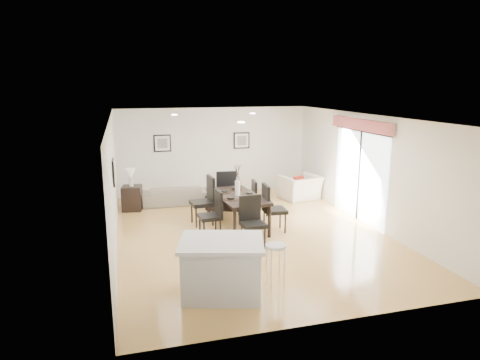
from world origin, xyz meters
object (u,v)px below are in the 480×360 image
object	(u,v)px
dining_table	(237,199)
dining_chair_enear	(271,205)
armchair	(300,187)
side_table	(132,198)
dining_chair_efar	(258,198)
dining_chair_head	(252,218)
kitchen_island	(222,267)
sofa	(176,195)
dining_chair_wfar	(206,198)
dining_chair_foot	(226,190)
dining_chair_wnear	(214,211)
bar_stool	(276,251)
coffee_table	(226,201)

from	to	relation	value
dining_table	dining_chair_enear	bearing A→B (deg)	-41.72
armchair	side_table	xyz separation A→B (m)	(-4.94, 0.13, -0.02)
dining_chair_enear	dining_chair_efar	xyz separation A→B (m)	(0.01, 0.97, -0.07)
dining_chair_head	kitchen_island	distance (m)	2.30
dining_chair_head	side_table	world-z (taller)	dining_chair_head
sofa	dining_chair_wfar	size ratio (longest dim) A/B	1.59
armchair	dining_chair_foot	size ratio (longest dim) A/B	0.93
dining_chair_wnear	dining_chair_foot	distance (m)	1.80
sofa	dining_chair_efar	world-z (taller)	dining_chair_efar
dining_table	sofa	bearing A→B (deg)	109.00
armchair	dining_chair_head	world-z (taller)	dining_chair_head
dining_chair_wnear	side_table	world-z (taller)	dining_chair_wnear
dining_chair_enear	bar_stool	size ratio (longest dim) A/B	1.46
armchair	dining_chair_head	size ratio (longest dim) A/B	1.01
dining_table	dining_chair_wnear	xyz separation A→B (m)	(-0.68, -0.48, -0.13)
dining_table	dining_chair_head	bearing A→B (deg)	-96.76
dining_chair_wnear	kitchen_island	bearing A→B (deg)	-13.49
dining_chair_head	dining_chair_wfar	bearing A→B (deg)	107.80
coffee_table	side_table	bearing A→B (deg)	-167.24
coffee_table	dining_chair_enear	bearing A→B (deg)	-50.53
sofa	dining_chair_enear	distance (m)	3.53
sofa	side_table	size ratio (longest dim) A/B	2.81
dining_chair_wfar	dining_chair_enear	distance (m)	1.66
kitchen_island	bar_stool	bearing A→B (deg)	15.49
sofa	side_table	distance (m)	1.26
sofa	kitchen_island	xyz separation A→B (m)	(0.06, -5.70, 0.20)
dining_chair_enear	dining_chair_foot	world-z (taller)	dining_chair_foot
dining_chair_foot	bar_stool	distance (m)	4.40
dining_chair_wfar	dining_chair_efar	xyz separation A→B (m)	(1.36, -0.00, -0.10)
dining_chair_wfar	dining_chair_foot	xyz separation A→B (m)	(0.67, 0.70, -0.01)
sofa	kitchen_island	world-z (taller)	kitchen_island
armchair	kitchen_island	xyz separation A→B (m)	(-3.65, -5.28, 0.12)
dining_chair_efar	coffee_table	world-z (taller)	dining_chair_efar
armchair	coffee_table	size ratio (longest dim) A/B	1.07
dining_chair_efar	dining_chair_foot	world-z (taller)	dining_chair_foot
armchair	dining_chair_foot	distance (m)	2.70
dining_chair_efar	dining_chair_head	bearing A→B (deg)	162.78
armchair	bar_stool	world-z (taller)	bar_stool
armchair	dining_table	bearing A→B (deg)	27.05
sofa	coffee_table	xyz separation A→B (m)	(1.29, -0.82, -0.07)
dining_chair_foot	bar_stool	xyz separation A→B (m)	(-0.19, -4.40, 0.01)
sofa	dining_chair_wnear	bearing A→B (deg)	100.42
dining_chair_enear	kitchen_island	distance (m)	3.27
armchair	dining_chair_efar	xyz separation A→B (m)	(-1.84, -1.58, 0.21)
dining_chair_foot	coffee_table	bearing A→B (deg)	-99.05
dining_chair_wnear	dining_chair_enear	size ratio (longest dim) A/B	0.95
bar_stool	dining_chair_wfar	bearing A→B (deg)	97.33
dining_chair_enear	bar_stool	world-z (taller)	dining_chair_enear
dining_chair_wnear	dining_chair_efar	bearing A→B (deg)	121.08
dining_chair_wnear	bar_stool	xyz separation A→B (m)	(0.49, -2.73, 0.07)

